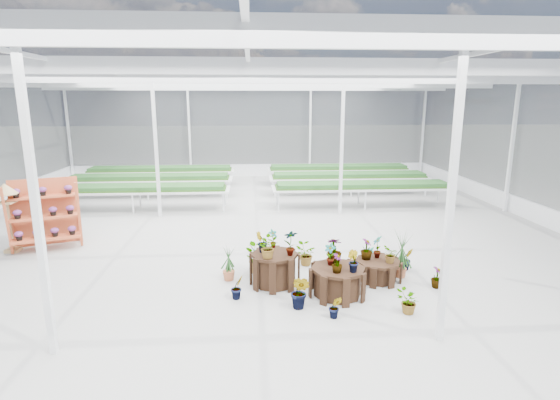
{
  "coord_description": "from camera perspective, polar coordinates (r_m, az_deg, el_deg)",
  "views": [
    {
      "loc": [
        0.03,
        -10.17,
        3.73
      ],
      "look_at": [
        0.74,
        0.54,
        1.3
      ],
      "focal_mm": 28.0,
      "sensor_mm": 36.0,
      "label": 1
    }
  ],
  "objects": [
    {
      "name": "nursery_plants",
      "position": [
        9.27,
        4.77,
        -7.83
      ],
      "size": [
        4.63,
        3.0,
        1.22
      ],
      "color": "#234E21",
      "rests_on": "ground"
    },
    {
      "name": "plinth_low",
      "position": [
        9.64,
        12.61,
        -8.9
      ],
      "size": [
        1.25,
        1.25,
        0.44
      ],
      "primitive_type": "cylinder",
      "rotation": [
        0.0,
        0.0,
        0.34
      ],
      "color": "black",
      "rests_on": "ground"
    },
    {
      "name": "shelf_rack",
      "position": [
        12.69,
        -28.36,
        -1.73
      ],
      "size": [
        1.89,
        1.43,
        1.78
      ],
      "primitive_type": null,
      "rotation": [
        0.0,
        0.0,
        0.36
      ],
      "color": "#AE4928",
      "rests_on": "ground"
    },
    {
      "name": "nursery_benches",
      "position": [
        17.68,
        -3.82,
        1.95
      ],
      "size": [
        16.0,
        7.0,
        0.84
      ],
      "primitive_type": null,
      "color": "silver",
      "rests_on": "ground"
    },
    {
      "name": "greenhouse_shell",
      "position": [
        10.27,
        -3.94,
        4.45
      ],
      "size": [
        18.0,
        24.0,
        4.5
      ],
      "primitive_type": null,
      "color": "white",
      "rests_on": "ground"
    },
    {
      "name": "plinth_mid",
      "position": [
        8.76,
        7.52,
        -10.5
      ],
      "size": [
        1.2,
        1.2,
        0.58
      ],
      "primitive_type": "cylinder",
      "rotation": [
        0.0,
        0.0,
        0.1
      ],
      "color": "black",
      "rests_on": "ground"
    },
    {
      "name": "plinth_tall",
      "position": [
        9.14,
        -0.7,
        -9.0
      ],
      "size": [
        1.12,
        1.12,
        0.68
      ],
      "primitive_type": "cylinder",
      "rotation": [
        0.0,
        0.0,
        -0.13
      ],
      "color": "black",
      "rests_on": "ground"
    },
    {
      "name": "bird_table",
      "position": [
        12.85,
        -31.92,
        -2.0
      ],
      "size": [
        0.46,
        0.46,
        1.77
      ],
      "primitive_type": null,
      "rotation": [
        0.0,
        0.0,
        -0.11
      ],
      "color": "tan",
      "rests_on": "ground"
    },
    {
      "name": "ground_plane",
      "position": [
        10.83,
        -3.75,
        -7.41
      ],
      "size": [
        24.0,
        24.0,
        0.0
      ],
      "primitive_type": "plane",
      "color": "gray",
      "rests_on": "ground"
    },
    {
      "name": "steel_frame",
      "position": [
        10.27,
        -3.94,
        4.45
      ],
      "size": [
        18.0,
        24.0,
        4.5
      ],
      "primitive_type": null,
      "color": "silver",
      "rests_on": "ground"
    }
  ]
}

